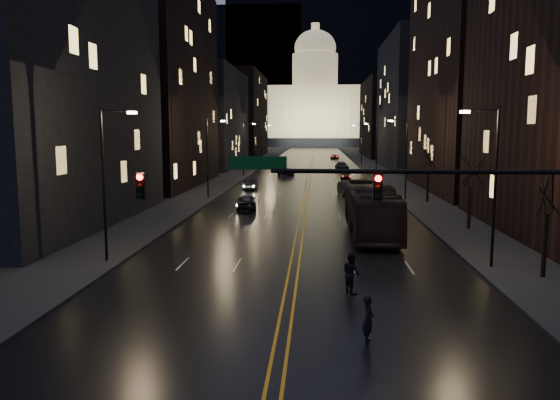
% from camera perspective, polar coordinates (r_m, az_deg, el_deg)
% --- Properties ---
extents(ground, '(900.00, 900.00, 0.00)m').
position_cam_1_polar(ground, '(21.89, 0.42, -13.35)').
color(ground, black).
rests_on(ground, ground).
extents(road, '(20.00, 320.00, 0.02)m').
position_cam_1_polar(road, '(150.64, 3.40, 4.39)').
color(road, black).
rests_on(road, ground).
extents(sidewalk_left, '(8.00, 320.00, 0.16)m').
position_cam_1_polar(sidewalk_left, '(151.40, -1.92, 4.44)').
color(sidewalk_left, black).
rests_on(sidewalk_left, ground).
extents(sidewalk_right, '(8.00, 320.00, 0.16)m').
position_cam_1_polar(sidewalk_right, '(151.17, 8.73, 4.36)').
color(sidewalk_right, black).
rests_on(sidewalk_right, ground).
extents(center_line, '(0.62, 320.00, 0.01)m').
position_cam_1_polar(center_line, '(150.64, 3.40, 4.40)').
color(center_line, orange).
rests_on(center_line, road).
extents(building_left_near, '(12.00, 28.00, 22.00)m').
position_cam_1_polar(building_left_near, '(48.02, -24.16, 10.61)').
color(building_left_near, black).
rests_on(building_left_near, ground).
extents(building_left_mid, '(12.00, 30.00, 28.00)m').
position_cam_1_polar(building_left_mid, '(77.94, -13.00, 11.77)').
color(building_left_mid, black).
rests_on(building_left_mid, ground).
extents(building_left_far, '(12.00, 34.00, 20.00)m').
position_cam_1_polar(building_left_far, '(114.64, -7.40, 8.42)').
color(building_left_far, black).
rests_on(building_left_far, ground).
extents(building_left_dist, '(12.00, 40.00, 24.00)m').
position_cam_1_polar(building_left_dist, '(162.03, -4.07, 8.84)').
color(building_left_dist, black).
rests_on(building_left_dist, ground).
extents(building_right_tall, '(12.00, 30.00, 38.00)m').
position_cam_1_polar(building_right_tall, '(74.02, 20.08, 15.66)').
color(building_right_tall, black).
rests_on(building_right_tall, ground).
extents(building_right_mid, '(12.00, 34.00, 26.00)m').
position_cam_1_polar(building_right_mid, '(114.29, 14.03, 9.77)').
color(building_right_mid, black).
rests_on(building_right_mid, ground).
extents(building_right_dist, '(12.00, 40.00, 22.00)m').
position_cam_1_polar(building_right_dist, '(161.69, 11.00, 8.37)').
color(building_right_dist, black).
rests_on(building_right_dist, ground).
extents(mountain_ridge, '(520.00, 60.00, 130.00)m').
position_cam_1_polar(mountain_ridge, '(406.37, 9.64, 15.35)').
color(mountain_ridge, black).
rests_on(mountain_ridge, ground).
extents(capitol, '(90.00, 50.00, 58.50)m').
position_cam_1_polar(capitol, '(270.61, 3.65, 9.33)').
color(capitol, black).
rests_on(capitol, ground).
extents(traffic_signal, '(17.29, 0.45, 7.00)m').
position_cam_1_polar(traffic_signal, '(21.13, 16.63, -0.12)').
color(traffic_signal, black).
rests_on(traffic_signal, ground).
extents(streetlamp_right_near, '(2.13, 0.25, 9.00)m').
position_cam_1_polar(streetlamp_right_near, '(32.02, 21.28, 2.09)').
color(streetlamp_right_near, black).
rests_on(streetlamp_right_near, ground).
extents(streetlamp_left_near, '(2.13, 0.25, 9.00)m').
position_cam_1_polar(streetlamp_left_near, '(32.84, -17.67, 2.37)').
color(streetlamp_left_near, black).
rests_on(streetlamp_left_near, ground).
extents(streetlamp_right_mid, '(2.13, 0.25, 9.00)m').
position_cam_1_polar(streetlamp_right_mid, '(61.25, 12.91, 4.68)').
color(streetlamp_right_mid, black).
rests_on(streetlamp_right_mid, ground).
extents(streetlamp_left_mid, '(2.13, 0.25, 9.00)m').
position_cam_1_polar(streetlamp_left_mid, '(61.68, -7.42, 4.82)').
color(streetlamp_left_mid, black).
rests_on(streetlamp_left_mid, ground).
extents(streetlamp_right_far, '(2.13, 0.25, 9.00)m').
position_cam_1_polar(streetlamp_right_far, '(90.98, 9.96, 5.57)').
color(streetlamp_right_far, black).
rests_on(streetlamp_right_far, ground).
extents(streetlamp_left_far, '(2.13, 0.25, 9.00)m').
position_cam_1_polar(streetlamp_left_far, '(91.28, -3.74, 5.67)').
color(streetlamp_left_far, black).
rests_on(streetlamp_left_far, ground).
extents(streetlamp_right_dist, '(2.13, 0.25, 9.00)m').
position_cam_1_polar(streetlamp_right_dist, '(120.85, 8.46, 6.01)').
color(streetlamp_right_dist, black).
rests_on(streetlamp_right_dist, ground).
extents(streetlamp_left_dist, '(2.13, 0.25, 9.00)m').
position_cam_1_polar(streetlamp_left_dist, '(121.07, -1.86, 6.09)').
color(streetlamp_left_dist, black).
rests_on(streetlamp_left_dist, ground).
extents(tree_right_near, '(2.40, 2.40, 6.65)m').
position_cam_1_polar(tree_right_near, '(30.95, 26.20, 0.64)').
color(tree_right_near, black).
rests_on(tree_right_near, ground).
extents(tree_right_mid, '(2.40, 2.40, 6.65)m').
position_cam_1_polar(tree_right_mid, '(44.16, 19.34, 2.76)').
color(tree_right_mid, black).
rests_on(tree_right_mid, ground).
extents(tree_right_far, '(2.40, 2.40, 6.65)m').
position_cam_1_polar(tree_right_far, '(59.70, 15.27, 4.01)').
color(tree_right_far, black).
rests_on(tree_right_far, ground).
extents(bus, '(3.16, 13.42, 3.74)m').
position_cam_1_polar(bus, '(40.87, 9.51, -1.01)').
color(bus, black).
rests_on(bus, ground).
extents(oncoming_car_a, '(2.44, 4.92, 1.61)m').
position_cam_1_polar(oncoming_car_a, '(53.31, -3.52, -0.14)').
color(oncoming_car_a, black).
rests_on(oncoming_car_a, ground).
extents(oncoming_car_b, '(1.52, 4.20, 1.38)m').
position_cam_1_polar(oncoming_car_b, '(70.69, -3.08, 1.61)').
color(oncoming_car_b, black).
rests_on(oncoming_car_b, ground).
extents(oncoming_car_c, '(2.83, 5.09, 1.35)m').
position_cam_1_polar(oncoming_car_c, '(92.32, 0.67, 2.96)').
color(oncoming_car_c, black).
rests_on(oncoming_car_c, ground).
extents(oncoming_car_d, '(2.26, 4.77, 1.34)m').
position_cam_1_polar(oncoming_car_d, '(116.44, -0.48, 3.87)').
color(oncoming_car_d, black).
rests_on(oncoming_car_d, ground).
extents(receding_car_a, '(2.35, 5.18, 1.65)m').
position_cam_1_polar(receding_car_a, '(65.24, 7.05, 1.21)').
color(receding_car_a, black).
rests_on(receding_car_a, ground).
extents(receding_car_b, '(1.85, 3.97, 1.31)m').
position_cam_1_polar(receding_car_b, '(85.25, 6.89, 2.53)').
color(receding_car_b, black).
rests_on(receding_car_b, ground).
extents(receding_car_c, '(2.70, 5.61, 1.57)m').
position_cam_1_polar(receding_car_c, '(106.24, 6.47, 3.55)').
color(receding_car_c, black).
rests_on(receding_car_c, ground).
extents(receding_car_d, '(2.44, 4.60, 1.23)m').
position_cam_1_polar(receding_car_d, '(146.14, 5.74, 4.52)').
color(receding_car_d, black).
rests_on(receding_car_d, ground).
extents(pedestrian_a, '(0.52, 0.71, 1.78)m').
position_cam_1_polar(pedestrian_a, '(20.55, 9.21, -12.21)').
color(pedestrian_a, black).
rests_on(pedestrian_a, ground).
extents(pedestrian_b, '(0.92, 1.08, 1.95)m').
position_cam_1_polar(pedestrian_b, '(26.38, 7.46, -7.57)').
color(pedestrian_b, black).
rests_on(pedestrian_b, ground).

